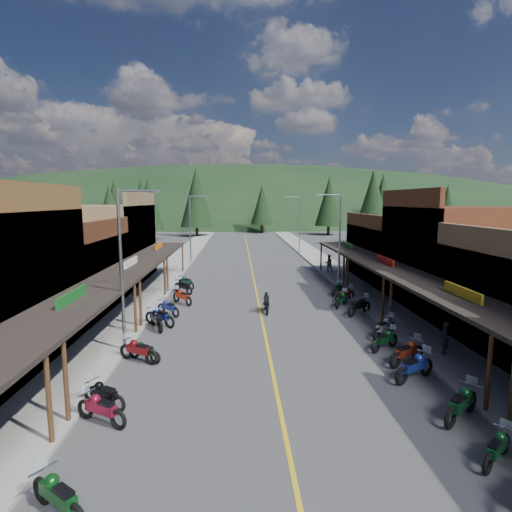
{
  "coord_description": "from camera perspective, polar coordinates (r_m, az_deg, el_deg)",
  "views": [
    {
      "loc": [
        -1.47,
        -25.16,
        7.46
      ],
      "look_at": [
        -0.04,
        6.62,
        3.0
      ],
      "focal_mm": 28.0,
      "sensor_mm": 36.0,
      "label": 1
    }
  ],
  "objects": [
    {
      "name": "pine_6",
      "position": [
        101.01,
        25.64,
        6.65
      ],
      "size": [
        5.04,
        5.04,
        11.0
      ],
      "color": "black",
      "rests_on": "ground"
    },
    {
      "name": "pine_11",
      "position": [
        66.71,
        16.34,
        7.43
      ],
      "size": [
        5.82,
        5.82,
        12.4
      ],
      "color": "black",
      "rests_on": "ground"
    },
    {
      "name": "streetlight_0",
      "position": [
        20.15,
        -18.34,
        -0.99
      ],
      "size": [
        2.16,
        0.18,
        8.0
      ],
      "color": "gray",
      "rests_on": "ground"
    },
    {
      "name": "bike_west_11",
      "position": [
        34.45,
        -9.94,
        -3.59
      ],
      "size": [
        1.97,
        2.12,
        1.24
      ],
      "primitive_type": null,
      "rotation": [
        0.0,
        0.0,
        0.71
      ],
      "color": "#0D4129",
      "rests_on": "ground"
    },
    {
      "name": "shop_west_3",
      "position": [
        38.68,
        -21.14,
        1.6
      ],
      "size": [
        10.9,
        10.2,
        8.2
      ],
      "color": "brown",
      "rests_on": "ground"
    },
    {
      "name": "shop_east_2",
      "position": [
        31.14,
        26.78,
        -0.15
      ],
      "size": [
        10.9,
        9.0,
        8.2
      ],
      "color": "#562B19",
      "rests_on": "ground"
    },
    {
      "name": "bike_east_8",
      "position": [
        28.85,
        12.1,
        -5.97
      ],
      "size": [
        1.75,
        2.11,
        1.19
      ],
      "primitive_type": null,
      "rotation": [
        0.0,
        0.0,
        -0.6
      ],
      "color": "#0C3E1A",
      "rests_on": "ground"
    },
    {
      "name": "centerline",
      "position": [
        45.79,
        -0.71,
        -1.39
      ],
      "size": [
        0.15,
        90.0,
        0.01
      ],
      "primitive_type": "cube",
      "color": "gold",
      "rests_on": "ground"
    },
    {
      "name": "pine_10",
      "position": [
        76.96,
        -15.11,
        7.21
      ],
      "size": [
        5.38,
        5.38,
        11.6
      ],
      "color": "black",
      "rests_on": "ground"
    },
    {
      "name": "sidewalk_west",
      "position": [
        46.33,
        -11.53,
        -1.35
      ],
      "size": [
        3.4,
        94.0,
        0.15
      ],
      "primitive_type": "cube",
      "color": "gray",
      "rests_on": "ground"
    },
    {
      "name": "bike_east_9",
      "position": [
        30.66,
        12.6,
        -5.18
      ],
      "size": [
        2.05,
        1.75,
        1.17
      ],
      "primitive_type": null,
      "rotation": [
        0.0,
        0.0,
        -0.94
      ],
      "color": "maroon",
      "rests_on": "ground"
    },
    {
      "name": "bike_east_1",
      "position": [
        14.27,
        31.21,
        -22.25
      ],
      "size": [
        1.87,
        1.68,
        1.08
      ],
      "primitive_type": null,
      "rotation": [
        0.0,
        0.0,
        -0.89
      ],
      "color": "#0D411C",
      "rests_on": "ground"
    },
    {
      "name": "bike_west_6",
      "position": [
        24.11,
        -14.02,
        -8.72
      ],
      "size": [
        1.62,
        2.31,
        1.26
      ],
      "primitive_type": null,
      "rotation": [
        0.0,
        0.0,
        0.45
      ],
      "color": "black",
      "rests_on": "ground"
    },
    {
      "name": "pine_3",
      "position": [
        91.33,
        0.86,
        7.37
      ],
      "size": [
        5.04,
        5.04,
        11.0
      ],
      "color": "black",
      "rests_on": "ground"
    },
    {
      "name": "pine_1",
      "position": [
        97.79,
        -16.04,
        7.55
      ],
      "size": [
        5.88,
        5.88,
        12.5
      ],
      "color": "black",
      "rests_on": "ground"
    },
    {
      "name": "bike_west_10",
      "position": [
        32.65,
        -10.38,
        -4.19
      ],
      "size": [
        2.12,
        2.19,
        1.3
      ],
      "primitive_type": null,
      "rotation": [
        0.0,
        0.0,
        0.75
      ],
      "color": "black",
      "rests_on": "ground"
    },
    {
      "name": "bike_east_2",
      "position": [
        16.05,
        27.31,
        -18.03
      ],
      "size": [
        2.28,
        2.03,
        1.32
      ],
      "primitive_type": null,
      "rotation": [
        0.0,
        0.0,
        -0.9
      ],
      "color": "#0D411C",
      "rests_on": "ground"
    },
    {
      "name": "bike_west_7",
      "position": [
        24.67,
        -13.62,
        -8.25
      ],
      "size": [
        2.33,
        1.95,
        1.32
      ],
      "primitive_type": null,
      "rotation": [
        0.0,
        0.0,
        0.96
      ],
      "color": "navy",
      "rests_on": "ground"
    },
    {
      "name": "pine_0",
      "position": [
        95.3,
        -26.62,
        6.56
      ],
      "size": [
        5.04,
        5.04,
        11.0
      ],
      "color": "black",
      "rests_on": "ground"
    },
    {
      "name": "bike_west_8",
      "position": [
        26.77,
        -12.44,
        -7.06
      ],
      "size": [
        2.02,
        1.93,
        1.2
      ],
      "primitive_type": null,
      "rotation": [
        0.0,
        0.0,
        0.83
      ],
      "color": "navy",
      "rests_on": "ground"
    },
    {
      "name": "streetlight_2",
      "position": [
        34.34,
        11.64,
        2.81
      ],
      "size": [
        2.16,
        0.18,
        8.0
      ],
      "color": "gray",
      "rests_on": "ground"
    },
    {
      "name": "bike_east_4",
      "position": [
        19.91,
        20.75,
        -12.58
      ],
      "size": [
        2.33,
        1.79,
        1.29
      ],
      "primitive_type": null,
      "rotation": [
        0.0,
        0.0,
        -1.04
      ],
      "color": "maroon",
      "rests_on": "ground"
    },
    {
      "name": "bike_east_6",
      "position": [
        23.23,
        17.84,
        -9.52
      ],
      "size": [
        2.14,
        2.0,
        1.26
      ],
      "primitive_type": null,
      "rotation": [
        0.0,
        0.0,
        -0.85
      ],
      "color": "gray",
      "rests_on": "ground"
    },
    {
      "name": "streetlight_3",
      "position": [
        55.88,
        6.11,
        4.86
      ],
      "size": [
        2.16,
        0.18,
        8.0
      ],
      "color": "gray",
      "rests_on": "ground"
    },
    {
      "name": "bike_west_4",
      "position": [
        19.75,
        -16.48,
        -12.62
      ],
      "size": [
        2.25,
        1.71,
        1.24
      ],
      "primitive_type": null,
      "rotation": [
        0.0,
        0.0,
        1.05
      ],
      "color": "maroon",
      "rests_on": "ground"
    },
    {
      "name": "bike_west_1",
      "position": [
        11.88,
        -26.45,
        -28.17
      ],
      "size": [
        2.12,
        1.85,
        1.22
      ],
      "primitive_type": null,
      "rotation": [
        0.0,
        0.0,
        0.92
      ],
      "color": "#0D4115",
      "rests_on": "ground"
    },
    {
      "name": "bike_west_3",
      "position": [
        16.19,
        -20.92,
        -17.78
      ],
      "size": [
        2.04,
        1.56,
        1.13
      ],
      "primitive_type": null,
      "rotation": [
        0.0,
        0.0,
        1.05
      ],
      "color": "black",
      "rests_on": "ground"
    },
    {
      "name": "pedestrian_east_a",
      "position": [
        21.39,
        25.31,
        -10.51
      ],
      "size": [
        0.52,
        0.67,
        1.61
      ],
      "primitive_type": "imported",
      "rotation": [
        0.0,
        0.0,
        -1.82
      ],
      "color": "#251C2A",
      "rests_on": "sidewalk_east"
    },
    {
      "name": "pine_4",
      "position": [
        87.36,
        10.39,
        7.71
      ],
      "size": [
        5.88,
        5.88,
        12.5
      ],
      "color": "black",
      "rests_on": "ground"
    },
    {
      "name": "bike_east_3",
      "position": [
        18.4,
        21.72,
        -14.3
      ],
      "size": [
        2.39,
        1.84,
        1.33
      ],
      "primitive_type": null,
      "rotation": [
        0.0,
        0.0,
        -1.04
      ],
      "color": "navy",
      "rests_on": "ground"
    },
    {
      "name": "pine_5",
      "position": [
        103.43,
        17.65,
        7.91
      ],
      "size": [
        6.72,
        6.72,
        14.0
      ],
      "color": "black",
      "rests_on": "ground"
    },
    {
      "name": "streetlight_1",
      "position": [
        47.57,
        -9.22,
        4.27
      ],
      "size": [
        2.16,
        0.18,
        8.0
      ],
      "color": "gray",
      "rests_on": "ground"
    },
    {
      "name": "rider_on_bike",
      "position": [
        26.84,
        1.46,
        -6.87
      ],
      "size": [
        0.69,
        1.93,
        1.45
      ],
      "rotation": [
        0.0,
        0.0,
        0.03
      ],
      "color": "black",
      "rests_on": "ground"
    },
    {
      "name": "bike_west_5",
      "position": [
        19.77,
        -15.68,
        -12.81
      ],
      "size": [
        1.95,
        1.56,
        1.09
      ],
      "primitive_type": null,
      "rotation": [
        0.0,
        0.0,
        1.01
      ],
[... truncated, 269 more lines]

